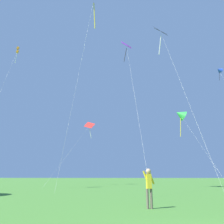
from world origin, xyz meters
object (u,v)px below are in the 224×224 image
(kite_blue_delta, at_px, (219,70))
(kite_green_small, at_px, (180,114))
(kite_red_high, at_px, (89,128))
(kite_orange_box, at_px, (17,52))
(person_far_back, at_px, (149,184))
(kite_black_large, at_px, (161,37))
(kite_purple_streamer, at_px, (127,50))
(kite_pink_low, at_px, (94,7))

(kite_blue_delta, xyz_separation_m, kite_green_small, (-7.35, 0.96, -7.90))
(kite_red_high, height_order, kite_green_small, kite_green_small)
(kite_orange_box, distance_m, person_far_back, 35.36)
(kite_black_large, height_order, kite_purple_streamer, kite_black_large)
(kite_orange_box, bearing_deg, kite_green_small, 16.17)
(kite_red_high, height_order, kite_pink_low, kite_pink_low)
(kite_black_large, bearing_deg, kite_green_small, 73.21)
(kite_blue_delta, height_order, kite_orange_box, kite_orange_box)
(kite_pink_low, bearing_deg, kite_blue_delta, 36.02)
(kite_purple_streamer, bearing_deg, kite_blue_delta, 40.03)
(kite_blue_delta, distance_m, kite_orange_box, 35.53)
(kite_black_large, distance_m, kite_red_high, 21.32)
(kite_red_high, xyz_separation_m, person_far_back, (8.28, -29.14, -8.73))
(kite_orange_box, xyz_separation_m, person_far_back, (19.33, -21.58, -20.27))
(kite_blue_delta, bearing_deg, kite_orange_box, -168.62)
(kite_purple_streamer, distance_m, kite_green_small, 18.08)
(kite_purple_streamer, bearing_deg, kite_red_high, 116.49)
(kite_blue_delta, xyz_separation_m, kite_purple_streamer, (-16.56, -13.91, -3.29))
(kite_black_large, distance_m, kite_purple_streamer, 4.62)
(kite_pink_low, distance_m, person_far_back, 25.98)
(kite_green_small, bearing_deg, kite_red_high, -178.57)
(kite_pink_low, xyz_separation_m, kite_green_small, (13.35, 16.01, -10.51))
(kite_purple_streamer, height_order, kite_pink_low, kite_pink_low)
(kite_purple_streamer, relative_size, kite_pink_low, 0.74)
(kite_black_large, xyz_separation_m, kite_green_small, (5.14, 17.03, -4.85))
(kite_black_large, height_order, kite_blue_delta, kite_blue_delta)
(kite_orange_box, height_order, kite_pink_low, kite_pink_low)
(kite_green_small, bearing_deg, kite_purple_streamer, -121.77)
(kite_black_large, relative_size, kite_purple_streamer, 1.01)
(kite_blue_delta, bearing_deg, kite_black_large, -127.84)
(kite_purple_streamer, distance_m, kite_pink_low, 7.30)
(kite_blue_delta, height_order, kite_red_high, kite_blue_delta)
(kite_red_high, distance_m, kite_pink_low, 20.42)
(kite_blue_delta, bearing_deg, kite_green_small, 172.58)
(kite_purple_streamer, height_order, person_far_back, kite_purple_streamer)
(kite_red_high, bearing_deg, kite_black_large, -55.87)
(kite_orange_box, bearing_deg, kite_pink_low, -29.71)
(kite_red_high, xyz_separation_m, kite_pink_low, (3.05, -15.60, 12.82))
(kite_orange_box, xyz_separation_m, kite_red_high, (11.05, 7.55, -11.54))
(kite_pink_low, relative_size, person_far_back, 13.72)
(kite_pink_low, height_order, person_far_back, kite_pink_low)
(kite_blue_delta, relative_size, kite_green_small, 1.55)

